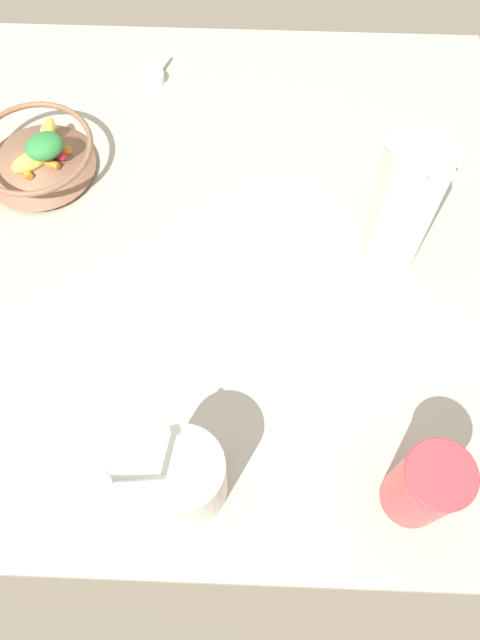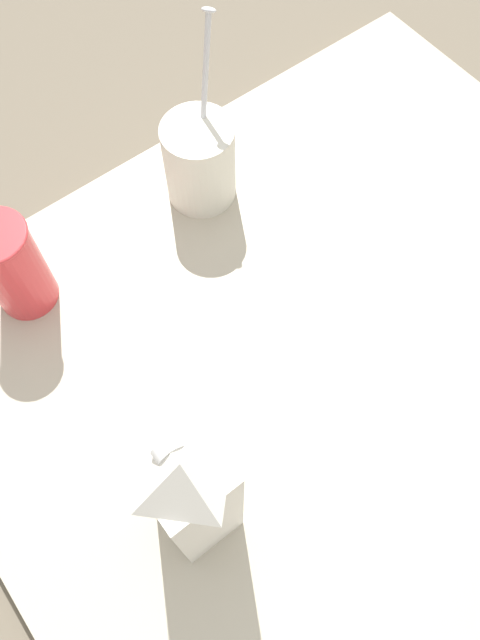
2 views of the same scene
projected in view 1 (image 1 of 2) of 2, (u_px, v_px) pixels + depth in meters
The scene contains 7 objects.
ground_plane at pixel (208, 258), 1.07m from camera, with size 6.00×6.00×0.00m, color #665B4C.
countertop at pixel (207, 252), 1.06m from camera, with size 1.04×1.04×0.04m.
fruit_bowl at pixel (37, 155), 1.07m from camera, with size 0.20×0.20×0.09m.
milk_carton at pixel (403, 195), 0.90m from camera, with size 0.08×0.08×0.30m.
yogurt_tub at pixel (183, 477), 0.80m from camera, with size 0.12×0.11×0.27m.
drinking_cup at pixel (425, 486), 0.79m from camera, with size 0.09×0.09×0.16m.
measuring_scoop at pixel (155, 76), 1.19m from camera, with size 0.04×0.08×0.02m.
Camera 1 is at (0.08, -0.56, 0.92)m, focal length 35.00 mm.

